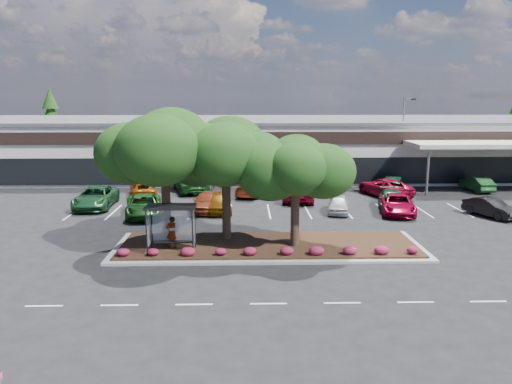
{
  "coord_description": "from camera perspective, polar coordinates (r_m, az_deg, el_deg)",
  "views": [
    {
      "loc": [
        -3.44,
        -24.17,
        8.82
      ],
      "look_at": [
        -2.64,
        7.98,
        2.6
      ],
      "focal_mm": 35.0,
      "sensor_mm": 36.0,
      "label": 1
    }
  ],
  "objects": [
    {
      "name": "ground",
      "position": [
        25.96,
        6.36,
        -8.99
      ],
      "size": [
        160.0,
        160.0,
        0.0
      ],
      "primitive_type": "plane",
      "color": "black",
      "rests_on": "ground"
    },
    {
      "name": "retail_store",
      "position": [
        58.46,
        2.03,
        5.38
      ],
      "size": [
        80.4,
        25.2,
        6.25
      ],
      "color": "white",
      "rests_on": "ground"
    },
    {
      "name": "landscape_island",
      "position": [
        29.52,
        1.45,
        -6.19
      ],
      "size": [
        18.0,
        6.0,
        0.26
      ],
      "color": "#9A9B96",
      "rests_on": "ground"
    },
    {
      "name": "lane_markings",
      "position": [
        35.85,
        3.91,
        -3.31
      ],
      "size": [
        33.12,
        20.06,
        0.01
      ],
      "color": "silver",
      "rests_on": "ground"
    },
    {
      "name": "shrub_row",
      "position": [
        27.4,
        1.67,
        -6.71
      ],
      "size": [
        17.0,
        0.8,
        0.5
      ],
      "primitive_type": null,
      "color": "maroon",
      "rests_on": "landscape_island"
    },
    {
      "name": "bus_shelter",
      "position": [
        28.18,
        -9.67,
        -2.58
      ],
      "size": [
        2.75,
        1.55,
        2.59
      ],
      "color": "black",
      "rests_on": "landscape_island"
    },
    {
      "name": "island_tree_west",
      "position": [
        29.39,
        -10.33,
        1.73
      ],
      "size": [
        7.2,
        7.2,
        7.89
      ],
      "primitive_type": null,
      "color": "#16370E",
      "rests_on": "landscape_island"
    },
    {
      "name": "island_tree_mid",
      "position": [
        29.79,
        -3.44,
        1.46
      ],
      "size": [
        6.6,
        6.6,
        7.32
      ],
      "primitive_type": null,
      "color": "#16370E",
      "rests_on": "landscape_island"
    },
    {
      "name": "island_tree_east",
      "position": [
        28.52,
        4.52,
        0.19
      ],
      "size": [
        5.8,
        5.8,
        6.5
      ],
      "primitive_type": null,
      "color": "#16370E",
      "rests_on": "landscape_island"
    },
    {
      "name": "conifer_north_west",
      "position": [
        75.12,
        -22.31,
        7.22
      ],
      "size": [
        4.4,
        4.4,
        10.0
      ],
      "primitive_type": "cone",
      "color": "#16370E",
      "rests_on": "ground"
    },
    {
      "name": "person_waiting",
      "position": [
        28.97,
        -9.58,
        -4.52
      ],
      "size": [
        0.76,
        0.61,
        1.82
      ],
      "primitive_type": "imported",
      "rotation": [
        0.0,
        0.0,
        3.43
      ],
      "color": "#594C47",
      "rests_on": "landscape_island"
    },
    {
      "name": "light_pole",
      "position": [
        55.06,
        16.43,
        5.29
      ],
      "size": [
        1.43,
        0.65,
        8.69
      ],
      "rotation": [
        0.0,
        0.0,
        0.22
      ],
      "color": "#9A9B96",
      "rests_on": "ground"
    },
    {
      "name": "car_0",
      "position": [
        41.94,
        -17.85,
        -0.58
      ],
      "size": [
        2.95,
        6.03,
        1.65
      ],
      "primitive_type": "imported",
      "rotation": [
        0.0,
        0.0,
        0.04
      ],
      "color": "#1A4726",
      "rests_on": "ground"
    },
    {
      "name": "car_1",
      "position": [
        38.11,
        -12.7,
        -1.52
      ],
      "size": [
        3.51,
        5.92,
        1.54
      ],
      "primitive_type": "imported",
      "rotation": [
        0.0,
        0.0,
        0.18
      ],
      "color": "#1A4F18",
      "rests_on": "ground"
    },
    {
      "name": "car_2",
      "position": [
        38.71,
        -5.64,
        -1.11
      ],
      "size": [
        2.83,
        4.81,
        1.54
      ],
      "primitive_type": "imported",
      "rotation": [
        0.0,
        0.0,
        -0.24
      ],
      "color": "maroon",
      "rests_on": "ground"
    },
    {
      "name": "car_3",
      "position": [
        38.49,
        -4.21,
        -1.16
      ],
      "size": [
        2.14,
        4.64,
        1.54
      ],
      "primitive_type": "imported",
      "rotation": [
        0.0,
        0.0,
        0.07
      ],
      "color": "#643805",
      "rests_on": "ground"
    },
    {
      "name": "car_4",
      "position": [
        38.68,
        9.42,
        -1.38
      ],
      "size": [
        2.32,
        4.12,
        1.32
      ],
      "primitive_type": "imported",
      "rotation": [
        0.0,
        0.0,
        -0.2
      ],
      "color": "#B6B6B6",
      "rests_on": "ground"
    },
    {
      "name": "car_5",
      "position": [
        39.32,
        15.82,
        -1.34
      ],
      "size": [
        3.35,
        5.63,
        1.47
      ],
      "primitive_type": "imported",
      "rotation": [
        0.0,
        0.0,
        -0.18
      ],
      "color": "maroon",
      "rests_on": "ground"
    },
    {
      "name": "car_6",
      "position": [
        40.82,
        15.26,
        -0.9
      ],
      "size": [
        3.09,
        5.27,
        1.43
      ],
      "primitive_type": "imported",
      "rotation": [
        0.0,
        0.0,
        -0.23
      ],
      "color": "#19411F",
      "rests_on": "ground"
    },
    {
      "name": "car_8",
      "position": [
        40.77,
        25.25,
        -1.62
      ],
      "size": [
        3.07,
        4.4,
        1.38
      ],
      "primitive_type": "imported",
      "rotation": [
        0.0,
        0.0,
        0.43
      ],
      "color": "black",
      "rests_on": "ground"
    },
    {
      "name": "car_9",
      "position": [
        45.27,
        -12.78,
        0.3
      ],
      "size": [
        3.2,
        5.17,
        1.34
      ],
      "primitive_type": "imported",
      "rotation": [
        0.0,
        0.0,
        3.36
      ],
      "color": "#6B3104",
      "rests_on": "ground"
    },
    {
      "name": "car_10",
      "position": [
        46.87,
        -7.47,
        1.01
      ],
      "size": [
        4.17,
        6.36,
        1.63
      ],
      "primitive_type": "imported",
      "rotation": [
        0.0,
        0.0,
        3.41
      ],
      "color": "#174315",
      "rests_on": "ground"
    },
    {
      "name": "car_11",
      "position": [
        47.25,
        -6.1,
        0.99
      ],
      "size": [
        2.29,
        4.99,
        1.41
      ],
      "primitive_type": "imported",
      "rotation": [
        0.0,
        0.0,
        3.08
      ],
      "color": "#5D5C65",
      "rests_on": "ground"
    },
    {
      "name": "car_12",
      "position": [
        44.77,
        -0.54,
        0.57
      ],
      "size": [
        3.23,
        5.58,
        1.52
      ],
      "primitive_type": "imported",
      "rotation": [
        0.0,
        0.0,
        2.92
      ],
      "color": "maroon",
      "rests_on": "ground"
    },
    {
      "name": "car_13",
      "position": [
        42.83,
        4.97,
        0.09
      ],
      "size": [
        3.4,
        5.96,
        1.57
      ],
      "primitive_type": "imported",
      "rotation": [
        0.0,
        0.0,
        2.99
      ],
      "color": "maroon",
      "rests_on": "ground"
    },
    {
      "name": "car_14",
      "position": [
        49.28,
        15.46,
        1.02
      ],
      "size": [
        2.84,
        4.27,
        1.33
      ],
      "primitive_type": "imported",
      "rotation": [
        0.0,
        0.0,
        2.75
      ],
      "color": "#154424",
      "rests_on": "ground"
    },
    {
      "name": "car_15",
      "position": [
        45.94,
        14.51,
        0.54
      ],
      "size": [
        4.38,
        6.33,
        1.61
      ],
      "primitive_type": "imported",
      "rotation": [
        0.0,
        0.0,
        3.47
      ],
      "color": "maroon",
      "rests_on": "ground"
    },
    {
      "name": "car_16",
      "position": [
        51.19,
        23.91,
        0.87
      ],
      "size": [
        1.78,
        4.35,
        1.4
      ],
      "primitive_type": "imported",
      "rotation": [
        0.0,
        0.0,
        3.21
      ],
      "color": "#205325",
      "rests_on": "ground"
    }
  ]
}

